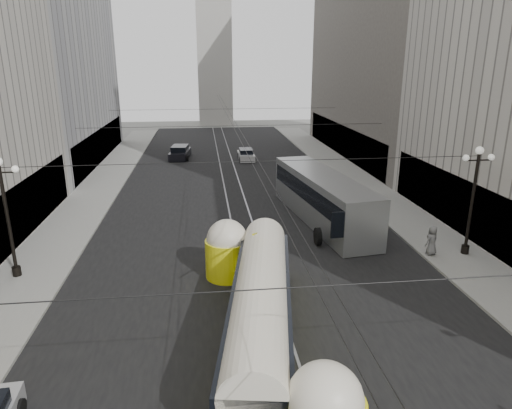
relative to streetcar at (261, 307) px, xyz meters
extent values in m
cube|color=black|center=(0.50, 21.68, -1.57)|extent=(20.00, 85.00, 0.02)
cube|color=gray|center=(-11.50, 25.18, -1.50)|extent=(4.00, 72.00, 0.15)
cube|color=gray|center=(12.50, 25.18, -1.50)|extent=(4.00, 72.00, 0.15)
cube|color=gray|center=(-0.25, 21.68, -1.57)|extent=(0.12, 85.00, 0.04)
cube|color=gray|center=(1.25, 21.68, -1.57)|extent=(0.12, 85.00, 0.04)
cube|color=black|center=(-13.55, 13.18, 0.43)|extent=(0.10, 18.00, 3.60)
cube|color=#999999|center=(-19.50, 37.18, 12.43)|extent=(12.00, 28.00, 28.00)
cube|color=black|center=(-13.55, 37.18, 0.43)|extent=(0.10, 25.20, 3.60)
cube|color=black|center=(14.55, 11.18, 0.43)|extent=(0.10, 18.00, 3.60)
cube|color=#514C47|center=(20.50, 37.18, 14.43)|extent=(12.00, 32.00, 32.00)
cube|color=black|center=(14.55, 37.18, 0.43)|extent=(0.10, 28.80, 3.60)
cube|color=#B2AFA8|center=(0.50, 69.18, 10.43)|extent=(6.00, 6.00, 24.00)
cylinder|color=black|center=(-12.10, 7.18, 1.58)|extent=(0.18, 0.18, 6.00)
cylinder|color=black|center=(-12.10, 7.18, -1.17)|extent=(0.44, 0.44, 0.50)
cylinder|color=black|center=(-12.10, 7.18, 4.18)|extent=(1.60, 0.08, 0.08)
sphere|color=white|center=(-11.35, 7.18, 4.33)|extent=(0.36, 0.36, 0.36)
cylinder|color=black|center=(13.10, 7.18, 1.58)|extent=(0.18, 0.18, 6.00)
cylinder|color=black|center=(13.10, 7.18, -1.17)|extent=(0.44, 0.44, 0.50)
cylinder|color=black|center=(13.10, 7.18, 4.18)|extent=(1.60, 0.08, 0.08)
sphere|color=white|center=(13.10, 7.18, 4.73)|extent=(0.44, 0.44, 0.44)
sphere|color=white|center=(12.35, 7.18, 4.33)|extent=(0.36, 0.36, 0.36)
sphere|color=white|center=(13.85, 7.18, 4.33)|extent=(0.36, 0.36, 0.36)
cylinder|color=black|center=(0.50, -6.82, 4.43)|extent=(25.00, 0.03, 0.03)
cylinder|color=black|center=(0.50, 7.18, 4.43)|extent=(25.00, 0.03, 0.03)
cylinder|color=black|center=(0.50, 21.18, 4.43)|extent=(25.00, 0.03, 0.03)
cylinder|color=black|center=(0.50, 35.18, 4.43)|extent=(25.00, 0.03, 0.03)
cylinder|color=black|center=(0.50, 25.18, 4.23)|extent=(0.03, 72.00, 0.03)
cylinder|color=black|center=(0.90, 25.18, 4.23)|extent=(0.03, 72.00, 0.03)
cube|color=yellow|center=(0.00, 0.00, -0.63)|extent=(4.33, 12.75, 1.52)
cube|color=black|center=(0.00, 0.00, -1.35)|extent=(4.27, 12.38, 0.27)
cube|color=black|center=(0.00, 0.00, 0.35)|extent=(4.32, 12.57, 0.76)
cylinder|color=silver|center=(0.00, 0.00, 0.62)|extent=(4.03, 12.52, 2.06)
sphere|color=silver|center=(1.00, -6.08, 0.53)|extent=(2.15, 2.15, 2.15)
cylinder|color=yellow|center=(-1.00, 6.09, -0.54)|extent=(2.33, 2.33, 2.06)
sphere|color=silver|center=(-1.00, 6.09, 0.53)|extent=(2.15, 2.15, 2.15)
cube|color=#999D9E|center=(6.25, 14.29, 0.15)|extent=(4.58, 13.62, 3.34)
cube|color=black|center=(6.25, 14.29, 0.71)|extent=(4.53, 13.15, 1.22)
cube|color=black|center=(6.25, 7.66, 0.54)|extent=(2.55, 0.45, 1.56)
cylinder|color=black|center=(4.86, 9.82, -1.02)|extent=(0.30, 1.11, 1.11)
cylinder|color=black|center=(7.64, 9.82, -1.02)|extent=(0.30, 1.11, 1.11)
cylinder|color=black|center=(4.86, 18.77, -1.02)|extent=(0.30, 1.11, 1.11)
cylinder|color=black|center=(7.64, 18.77, -1.02)|extent=(0.30, 1.11, 1.11)
cylinder|color=black|center=(-8.26, -3.19, -1.29)|extent=(0.22, 0.57, 0.57)
cube|color=silver|center=(2.89, 36.26, -1.14)|extent=(1.73, 4.14, 0.73)
cube|color=black|center=(2.89, 36.26, -0.62)|extent=(1.51, 2.28, 0.69)
cylinder|color=black|center=(2.13, 34.86, -1.28)|extent=(0.22, 0.59, 0.59)
cylinder|color=black|center=(3.66, 34.86, -1.28)|extent=(0.22, 0.59, 0.59)
cylinder|color=black|center=(2.13, 37.66, -1.28)|extent=(0.22, 0.59, 0.59)
cylinder|color=black|center=(3.66, 37.66, -1.28)|extent=(0.22, 0.59, 0.59)
cube|color=black|center=(-4.79, 37.94, -1.06)|extent=(2.55, 5.08, 0.86)
cube|color=black|center=(-4.79, 37.94, -0.44)|extent=(2.06, 2.87, 0.82)
cylinder|color=black|center=(-5.69, 36.29, -1.23)|extent=(0.22, 0.69, 0.69)
cylinder|color=black|center=(-3.89, 36.29, -1.23)|extent=(0.22, 0.69, 0.69)
cylinder|color=black|center=(-5.69, 39.60, -1.23)|extent=(0.22, 0.69, 0.69)
cylinder|color=black|center=(-3.89, 39.60, -1.23)|extent=(0.22, 0.69, 0.69)
imported|color=slate|center=(11.00, 7.25, -0.55)|extent=(1.00, 0.84, 1.76)
camera|label=1|loc=(-2.09, -16.10, 9.39)|focal=32.00mm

